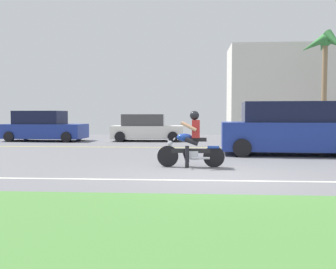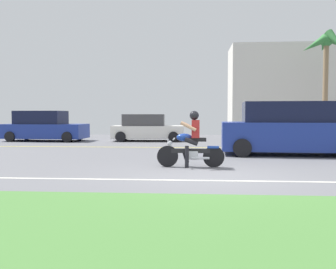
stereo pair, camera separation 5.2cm
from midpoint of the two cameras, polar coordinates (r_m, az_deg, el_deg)
ground at (r=11.77m, az=6.22°, el=-4.18°), size 56.00×30.00×0.04m
grass_median at (r=4.81m, az=9.80°, el=-14.31°), size 56.00×3.80×0.06m
lane_line_near at (r=8.28m, az=7.23°, el=-7.10°), size 50.40×0.12×0.01m
lane_line_far at (r=16.41m, az=5.55°, el=-2.03°), size 50.40×0.12×0.01m
motorcyclist at (r=10.27m, az=3.51°, el=-1.38°), size 1.88×0.61×1.57m
suv_nearby at (r=14.08m, az=18.34°, el=0.79°), size 5.12×2.32×1.93m
parked_car_0 at (r=21.66m, az=-18.82°, el=1.11°), size 4.56×2.19×1.68m
parked_car_1 at (r=20.60m, az=-3.46°, el=0.95°), size 4.02×2.06×1.49m
palm_tree_0 at (r=26.87m, az=23.13°, el=11.99°), size 3.21×3.25×6.98m
building_far at (r=30.90m, az=19.82°, el=6.50°), size 11.17×4.00×6.80m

